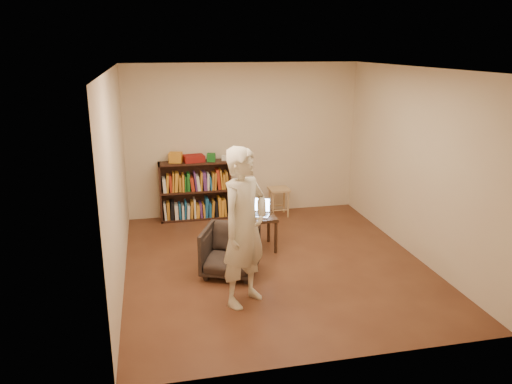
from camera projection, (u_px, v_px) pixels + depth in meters
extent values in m
plane|color=#4D2718|center=(275.00, 263.00, 6.84)|extent=(4.50, 4.50, 0.00)
plane|color=silver|center=(277.00, 68.00, 6.10)|extent=(4.50, 4.50, 0.00)
plane|color=beige|center=(243.00, 140.00, 8.58)|extent=(4.00, 0.00, 4.00)
plane|color=beige|center=(117.00, 180.00, 6.06)|extent=(0.00, 4.50, 4.50)
plane|color=beige|center=(416.00, 164.00, 6.87)|extent=(0.00, 4.50, 4.50)
cube|color=black|center=(160.00, 193.00, 8.35)|extent=(0.03, 0.30, 1.00)
cube|color=black|center=(229.00, 188.00, 8.59)|extent=(0.03, 0.30, 1.00)
cube|color=black|center=(194.00, 188.00, 8.60)|extent=(1.20, 0.02, 1.00)
cube|color=black|center=(196.00, 217.00, 8.61)|extent=(1.20, 0.30, 0.03)
cube|color=black|center=(195.00, 190.00, 8.47)|extent=(1.14, 0.30, 0.03)
cube|color=black|center=(194.00, 163.00, 8.33)|extent=(1.20, 0.30, 0.03)
cube|color=orange|center=(176.00, 157.00, 8.26)|extent=(0.24, 0.20, 0.17)
cube|color=maroon|center=(194.00, 158.00, 8.32)|extent=(0.36, 0.28, 0.11)
cube|color=#1A6520|center=(211.00, 157.00, 8.34)|extent=(0.16, 0.16, 0.13)
cube|color=white|center=(225.00, 158.00, 8.44)|extent=(0.12, 0.12, 0.08)
cube|color=tan|center=(279.00, 189.00, 8.63)|extent=(0.34, 0.34, 0.04)
cylinder|color=tan|center=(273.00, 206.00, 8.55)|extent=(0.03, 0.03, 0.46)
cylinder|color=tan|center=(288.00, 205.00, 8.60)|extent=(0.03, 0.03, 0.46)
cylinder|color=tan|center=(269.00, 201.00, 8.80)|extent=(0.03, 0.03, 0.46)
cylinder|color=tan|center=(284.00, 200.00, 8.86)|extent=(0.03, 0.03, 0.46)
imported|color=#2E241F|center=(230.00, 251.00, 6.45)|extent=(0.89, 0.90, 0.64)
cube|color=black|center=(258.00, 217.00, 7.20)|extent=(0.50, 0.50, 0.04)
cylinder|color=black|center=(246.00, 240.00, 7.03)|extent=(0.04, 0.04, 0.47)
cylinder|color=black|center=(276.00, 238.00, 7.12)|extent=(0.04, 0.04, 0.47)
cylinder|color=black|center=(240.00, 229.00, 7.44)|extent=(0.04, 0.04, 0.47)
cylinder|color=black|center=(269.00, 227.00, 7.52)|extent=(0.04, 0.04, 0.47)
cube|color=#A7A6AA|center=(258.00, 215.00, 7.18)|extent=(0.39, 0.34, 0.02)
cube|color=black|center=(258.00, 214.00, 7.18)|extent=(0.30, 0.23, 0.00)
cube|color=#A7A6AA|center=(260.00, 204.00, 7.26)|extent=(0.31, 0.17, 0.23)
cube|color=#AECBF4|center=(260.00, 204.00, 7.26)|extent=(0.27, 0.14, 0.18)
imported|color=beige|center=(244.00, 228.00, 5.57)|extent=(0.80, 0.76, 1.84)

